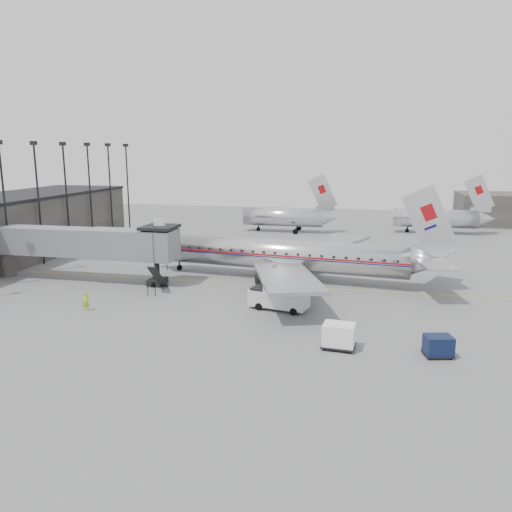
{
  "coord_description": "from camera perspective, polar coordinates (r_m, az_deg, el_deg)",
  "views": [
    {
      "loc": [
        12.11,
        -44.59,
        14.07
      ],
      "look_at": [
        1.05,
        5.68,
        3.2
      ],
      "focal_mm": 35.0,
      "sensor_mm": 36.0,
      "label": 1
    }
  ],
  "objects": [
    {
      "name": "floodlight_masts",
      "position": [
        70.13,
        -22.19,
        6.38
      ],
      "size": [
        0.9,
        42.25,
        15.25
      ],
      "color": "black",
      "rests_on": "ground"
    },
    {
      "name": "service_van",
      "position": [
        45.05,
        2.7,
        -4.53
      ],
      "size": [
        5.64,
        3.14,
        2.51
      ],
      "rotation": [
        0.0,
        0.0,
        -0.22
      ],
      "color": "silver",
      "rests_on": "ground"
    },
    {
      "name": "jet_bridge",
      "position": [
        57.05,
        -18.12,
        1.34
      ],
      "size": [
        21.0,
        6.2,
        7.1
      ],
      "color": "slate",
      "rests_on": "ground"
    },
    {
      "name": "distant_aircraft_mid",
      "position": [
        92.09,
        19.9,
        4.14
      ],
      "size": [
        16.39,
        3.2,
        10.26
      ],
      "color": "silver",
      "rests_on": "ground"
    },
    {
      "name": "apron_line",
      "position": [
        53.29,
        2.12,
        -3.39
      ],
      "size": [
        60.0,
        0.15,
        0.01
      ],
      "primitive_type": "cube",
      "rotation": [
        0.0,
        0.0,
        1.57
      ],
      "color": "gold",
      "rests_on": "ground"
    },
    {
      "name": "ramp_worker",
      "position": [
        47.39,
        -18.86,
        -4.95
      ],
      "size": [
        0.72,
        0.61,
        1.67
      ],
      "primitive_type": "imported",
      "rotation": [
        0.0,
        0.0,
        0.4
      ],
      "color": "#A5CF18",
      "rests_on": "ground"
    },
    {
      "name": "baggage_cart_navy",
      "position": [
        37.43,
        20.12,
        -9.59
      ],
      "size": [
        2.22,
        1.88,
        1.51
      ],
      "rotation": [
        0.0,
        0.0,
        0.24
      ],
      "color": "#0E1838",
      "rests_on": "ground"
    },
    {
      "name": "airliner",
      "position": [
        55.29,
        3.72,
        0.08
      ],
      "size": [
        34.47,
        31.78,
        10.92
      ],
      "rotation": [
        0.0,
        0.0,
        -0.11
      ],
      "color": "silver",
      "rests_on": "ground"
    },
    {
      "name": "baggage_cart_white",
      "position": [
        37.01,
        9.45,
        -8.95
      ],
      "size": [
        2.51,
        2.0,
        1.85
      ],
      "rotation": [
        0.0,
        0.0,
        -0.09
      ],
      "color": "white",
      "rests_on": "ground"
    },
    {
      "name": "ground",
      "position": [
        48.3,
        -2.68,
        -5.02
      ],
      "size": [
        160.0,
        160.0,
        0.0
      ],
      "primitive_type": "plane",
      "color": "slate",
      "rests_on": "ground"
    },
    {
      "name": "distant_aircraft_near",
      "position": [
        88.43,
        3.26,
        4.54
      ],
      "size": [
        16.39,
        3.2,
        10.26
      ],
      "color": "silver",
      "rests_on": "ground"
    }
  ]
}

